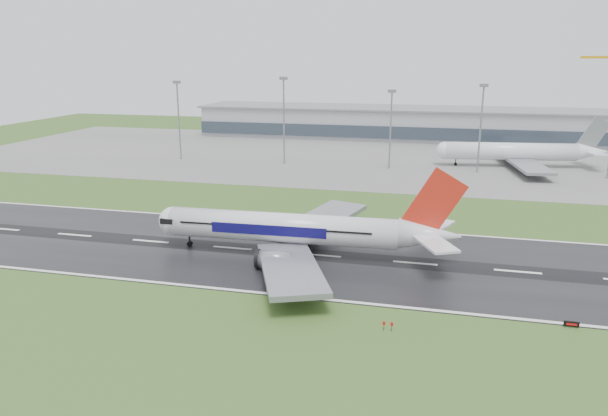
# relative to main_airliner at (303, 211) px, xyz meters

# --- Properties ---
(ground) EXTENTS (520.00, 520.00, 0.00)m
(ground) POSITION_rel_main_airliner_xyz_m (23.84, 0.26, -9.72)
(ground) COLOR #31511D
(ground) RESTS_ON ground
(runway) EXTENTS (400.00, 45.00, 0.10)m
(runway) POSITION_rel_main_airliner_xyz_m (23.84, 0.26, -9.67)
(runway) COLOR black
(runway) RESTS_ON ground
(apron) EXTENTS (400.00, 130.00, 0.08)m
(apron) POSITION_rel_main_airliner_xyz_m (23.84, 125.26, -9.68)
(apron) COLOR slate
(apron) RESTS_ON ground
(terminal) EXTENTS (240.00, 36.00, 15.00)m
(terminal) POSITION_rel_main_airliner_xyz_m (23.84, 185.26, -2.22)
(terminal) COLOR #91949C
(terminal) RESTS_ON ground
(main_airliner) EXTENTS (67.19, 64.19, 19.25)m
(main_airliner) POSITION_rel_main_airliner_xyz_m (0.00, 0.00, 0.00)
(main_airliner) COLOR silver
(main_airliner) RESTS_ON runway
(parked_airliner) EXTENTS (72.26, 68.47, 18.92)m
(parked_airliner) POSITION_rel_main_airliner_xyz_m (56.59, 115.55, -0.19)
(parked_airliner) COLOR silver
(parked_airliner) RESTS_ON apron
(runway_sign) EXTENTS (2.31, 0.41, 1.04)m
(runway_sign) POSITION_rel_main_airliner_xyz_m (49.10, -22.55, -9.20)
(runway_sign) COLOR black
(runway_sign) RESTS_ON ground
(floodmast_0) EXTENTS (0.64, 0.64, 30.67)m
(floodmast_0) POSITION_rel_main_airliner_xyz_m (-76.49, 100.26, 5.61)
(floodmast_0) COLOR gray
(floodmast_0) RESTS_ON ground
(floodmast_1) EXTENTS (0.64, 0.64, 32.56)m
(floodmast_1) POSITION_rel_main_airliner_xyz_m (-32.02, 100.26, 6.56)
(floodmast_1) COLOR gray
(floodmast_1) RESTS_ON ground
(floodmast_2) EXTENTS (0.64, 0.64, 28.34)m
(floodmast_2) POSITION_rel_main_airliner_xyz_m (9.29, 100.26, 4.45)
(floodmast_2) COLOR gray
(floodmast_2) RESTS_ON ground
(floodmast_3) EXTENTS (0.64, 0.64, 30.77)m
(floodmast_3) POSITION_rel_main_airliner_xyz_m (41.38, 100.26, 5.66)
(floodmast_3) COLOR gray
(floodmast_3) RESTS_ON ground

